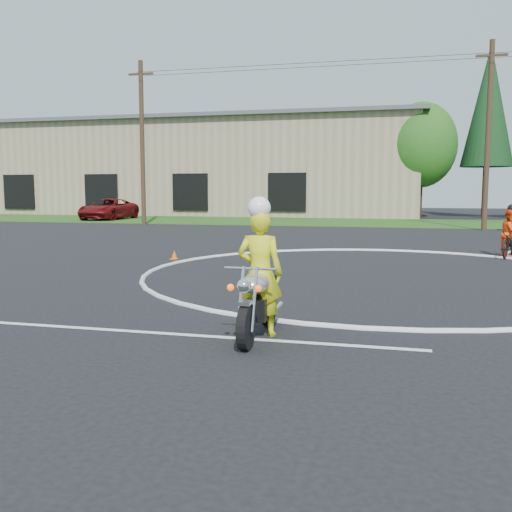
% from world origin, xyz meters
% --- Properties ---
extents(ground, '(120.00, 120.00, 0.00)m').
position_xyz_m(ground, '(0.00, 0.00, 0.00)').
color(ground, black).
rests_on(ground, ground).
extents(grass_strip, '(120.00, 10.00, 0.02)m').
position_xyz_m(grass_strip, '(0.00, 27.00, 0.01)').
color(grass_strip, '#1E4714').
rests_on(grass_strip, ground).
extents(course_markings, '(19.05, 19.05, 0.12)m').
position_xyz_m(course_markings, '(2.17, 4.35, 0.01)').
color(course_markings, silver).
rests_on(course_markings, ground).
extents(primary_motorcycle, '(0.75, 2.16, 1.13)m').
position_xyz_m(primary_motorcycle, '(-1.50, -3.83, 0.55)').
color(primary_motorcycle, black).
rests_on(primary_motorcycle, ground).
extents(rider_primary_grp, '(0.70, 0.47, 2.10)m').
position_xyz_m(rider_primary_grp, '(-1.50, -3.69, 1.01)').
color(rider_primary_grp, yellow).
rests_on(rider_primary_grp, ground).
extents(rider_second_grp, '(1.23, 1.91, 1.73)m').
position_xyz_m(rider_second_grp, '(4.05, 8.00, 0.61)').
color(rider_second_grp, black).
rests_on(rider_second_grp, ground).
extents(pickup_grp, '(2.62, 5.58, 1.54)m').
position_xyz_m(pickup_grp, '(-20.31, 26.28, 0.77)').
color(pickup_grp, '#630B0E').
rests_on(pickup_grp, ground).
extents(warehouse, '(41.00, 17.00, 8.30)m').
position_xyz_m(warehouse, '(-18.00, 39.99, 4.16)').
color(warehouse, tan).
rests_on(warehouse, ground).
extents(utility_poles, '(41.60, 1.12, 10.00)m').
position_xyz_m(utility_poles, '(5.00, 21.00, 5.20)').
color(utility_poles, '#473321').
rests_on(utility_poles, ground).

